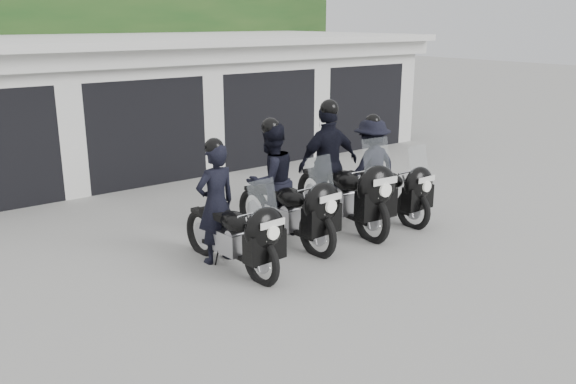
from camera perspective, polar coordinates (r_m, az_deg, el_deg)
ground at (r=8.71m, az=2.84°, el=-6.88°), size 80.00×80.00×0.00m
garage_block at (r=15.22m, az=-17.20°, el=7.87°), size 16.40×6.80×2.96m
background_vegetation at (r=19.84m, az=-21.60°, el=13.11°), size 20.00×3.90×5.80m
police_bike_a at (r=8.44m, az=-5.59°, el=-2.35°), size 0.72×2.14×1.86m
police_bike_b at (r=9.42m, az=-0.84°, el=0.29°), size 0.94×2.27×1.98m
police_bike_c at (r=10.19m, az=4.47°, el=1.91°), size 1.23×2.48×2.16m
police_bike_d at (r=10.76m, az=8.41°, el=1.84°), size 1.12×2.12×1.84m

